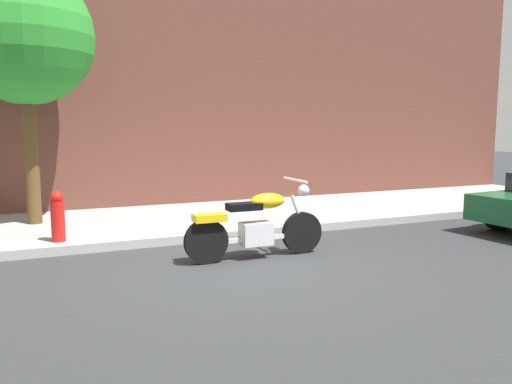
% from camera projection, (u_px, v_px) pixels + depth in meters
% --- Properties ---
extents(ground_plane, '(60.00, 60.00, 0.00)m').
position_uv_depth(ground_plane, '(237.00, 267.00, 6.67)').
color(ground_plane, '#303335').
extents(sidewalk, '(20.23, 3.34, 0.14)m').
position_uv_depth(sidewalk, '(177.00, 221.00, 9.58)').
color(sidewalk, '#A5A5A5').
rests_on(sidewalk, ground).
extents(building_facade, '(20.23, 0.50, 7.56)m').
position_uv_depth(building_facade, '(151.00, 37.00, 10.85)').
color(building_facade, brown).
rests_on(building_facade, ground).
extents(motorcycle, '(2.08, 0.70, 1.11)m').
position_uv_depth(motorcycle, '(256.00, 226.00, 7.07)').
color(motorcycle, black).
rests_on(motorcycle, ground).
extents(street_tree, '(2.33, 2.33, 4.56)m').
position_uv_depth(street_tree, '(25.00, 38.00, 8.55)').
color(street_tree, brown).
rests_on(street_tree, ground).
extents(fire_hydrant, '(0.20, 0.20, 0.91)m').
position_uv_depth(fire_hydrant, '(58.00, 221.00, 7.50)').
color(fire_hydrant, red).
rests_on(fire_hydrant, ground).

